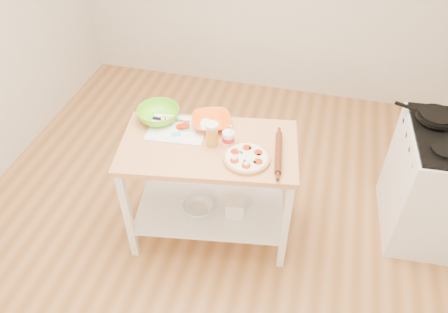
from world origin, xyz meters
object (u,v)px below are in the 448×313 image
object	(u,v)px
cutting_board	(177,129)
shelf_glass_bowl	(198,208)
shelf_bin	(235,207)
prep_island	(209,172)
beer_pint	(212,134)
orange_bowl	(211,122)
gas_stove	(439,184)
rolling_pin	(278,153)
skillet	(435,116)
spatula	(181,132)
yogurt_tub	(228,138)
pizza	(246,158)
green_bowl	(159,114)
knife	(166,120)

from	to	relation	value
cutting_board	shelf_glass_bowl	world-z (taller)	cutting_board
shelf_glass_bowl	shelf_bin	world-z (taller)	shelf_bin
prep_island	beer_pint	world-z (taller)	beer_pint
orange_bowl	beer_pint	xyz separation A→B (m)	(0.06, -0.20, 0.05)
gas_stove	rolling_pin	xyz separation A→B (m)	(-1.17, -0.45, 0.45)
skillet	shelf_bin	xyz separation A→B (m)	(-1.29, -0.61, -0.65)
gas_stove	shelf_bin	world-z (taller)	gas_stove
gas_stove	cutting_board	bearing A→B (deg)	-173.31
gas_stove	spatula	bearing A→B (deg)	-171.88
spatula	orange_bowl	distance (m)	0.23
gas_stove	cutting_board	world-z (taller)	gas_stove
yogurt_tub	shelf_bin	xyz separation A→B (m)	(0.07, -0.04, -0.62)
pizza	beer_pint	size ratio (longest dim) A/B	1.78
gas_stove	yogurt_tub	world-z (taller)	gas_stove
skillet	pizza	xyz separation A→B (m)	(-1.20, -0.69, -0.06)
spatula	shelf_bin	world-z (taller)	spatula
spatula	beer_pint	xyz separation A→B (m)	(0.24, -0.05, 0.07)
prep_island	yogurt_tub	xyz separation A→B (m)	(0.13, 0.04, 0.30)
green_bowl	rolling_pin	size ratio (longest dim) A/B	0.78
pizza	cutting_board	world-z (taller)	pizza
knife	green_bowl	bearing A→B (deg)	170.09
gas_stove	rolling_pin	bearing A→B (deg)	-162.86
orange_bowl	prep_island	bearing A→B (deg)	-79.86
knife	rolling_pin	xyz separation A→B (m)	(0.84, -0.16, 0.01)
prep_island	knife	bearing A→B (deg)	154.53
gas_stove	yogurt_tub	xyz separation A→B (m)	(-1.52, -0.42, 0.48)
skillet	pizza	bearing A→B (deg)	-129.34
prep_island	shelf_glass_bowl	distance (m)	0.37
skillet	yogurt_tub	world-z (taller)	yogurt_tub
cutting_board	shelf_glass_bowl	xyz separation A→B (m)	(0.18, -0.16, -0.61)
shelf_bin	rolling_pin	bearing A→B (deg)	2.28
prep_island	green_bowl	bearing A→B (deg)	156.70
cutting_board	green_bowl	size ratio (longest dim) A/B	1.42
orange_bowl	rolling_pin	xyz separation A→B (m)	(0.51, -0.20, -0.01)
gas_stove	orange_bowl	bearing A→B (deg)	-175.35
green_bowl	shelf_bin	bearing A→B (deg)	-16.46
knife	orange_bowl	size ratio (longest dim) A/B	0.99
prep_island	pizza	size ratio (longest dim) A/B	4.17
skillet	yogurt_tub	bearing A→B (deg)	-136.48
green_bowl	pizza	bearing A→B (deg)	-20.68
spatula	shelf_bin	size ratio (longest dim) A/B	0.99
orange_bowl	shelf_glass_bowl	size ratio (longest dim) A/B	1.19
cutting_board	shelf_bin	distance (m)	0.74
cutting_board	knife	bearing A→B (deg)	142.22
orange_bowl	beer_pint	bearing A→B (deg)	-73.32
pizza	spatula	size ratio (longest dim) A/B	2.31
beer_pint	shelf_bin	size ratio (longest dim) A/B	1.29
spatula	pizza	bearing A→B (deg)	-43.82
orange_bowl	beer_pint	distance (m)	0.21
cutting_board	prep_island	bearing A→B (deg)	-27.56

